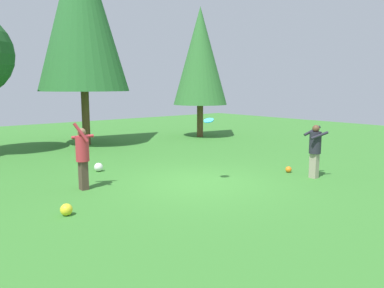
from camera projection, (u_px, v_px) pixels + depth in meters
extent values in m
plane|color=#387A2D|center=(200.00, 183.00, 10.66)|extent=(40.00, 40.00, 0.00)
cube|color=#4C382D|center=(83.00, 175.00, 9.94)|extent=(0.19, 0.22, 0.76)
cylinder|color=#B72D38|center=(82.00, 149.00, 9.84)|extent=(0.34, 0.34, 0.66)
sphere|color=#8C6647|center=(82.00, 132.00, 9.77)|extent=(0.21, 0.21, 0.21)
cylinder|color=#B72D38|center=(83.00, 137.00, 9.99)|extent=(0.53, 0.35, 0.12)
cylinder|color=#B72D38|center=(81.00, 132.00, 9.57)|extent=(0.36, 0.26, 0.51)
cube|color=gray|center=(314.00, 166.00, 11.21)|extent=(0.19, 0.22, 0.74)
cylinder|color=#23232D|center=(315.00, 143.00, 11.10)|extent=(0.34, 0.34, 0.64)
sphere|color=brown|center=(316.00, 129.00, 11.04)|extent=(0.21, 0.21, 0.21)
cylinder|color=#23232D|center=(319.00, 136.00, 10.88)|extent=(0.52, 0.32, 0.24)
cylinder|color=#23232D|center=(312.00, 131.00, 11.25)|extent=(0.50, 0.31, 0.31)
cylinder|color=#2393D1|center=(209.00, 120.00, 10.30)|extent=(0.34, 0.35, 0.12)
sphere|color=orange|center=(289.00, 169.00, 11.95)|extent=(0.19, 0.19, 0.19)
sphere|color=yellow|center=(66.00, 210.00, 7.97)|extent=(0.26, 0.26, 0.26)
sphere|color=white|center=(98.00, 167.00, 12.09)|extent=(0.28, 0.28, 0.28)
cylinder|color=brown|center=(85.00, 96.00, 17.39)|extent=(0.35, 0.35, 4.48)
cone|color=#28662D|center=(81.00, 9.00, 16.82)|extent=(4.03, 4.03, 7.16)
cylinder|color=brown|center=(200.00, 107.00, 20.20)|extent=(0.33, 0.33, 3.13)
cone|color=#337033|center=(200.00, 56.00, 19.80)|extent=(2.81, 2.81, 5.00)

